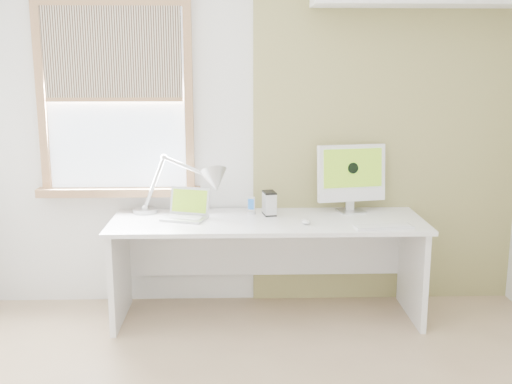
{
  "coord_description": "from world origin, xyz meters",
  "views": [
    {
      "loc": [
        -0.11,
        -2.72,
        1.81
      ],
      "look_at": [
        0.0,
        1.05,
        1.0
      ],
      "focal_mm": 42.39,
      "sensor_mm": 36.0,
      "label": 1
    }
  ],
  "objects_px": {
    "desk_lamp": "(201,184)",
    "imac": "(351,174)",
    "laptop": "(187,211)",
    "desk": "(267,244)",
    "external_drive": "(269,203)"
  },
  "relations": [
    {
      "from": "desk_lamp",
      "to": "imac",
      "type": "height_order",
      "value": "imac"
    },
    {
      "from": "laptop",
      "to": "imac",
      "type": "height_order",
      "value": "imac"
    },
    {
      "from": "desk",
      "to": "external_drive",
      "type": "xyz_separation_m",
      "value": [
        0.02,
        0.08,
        0.28
      ]
    },
    {
      "from": "desk",
      "to": "external_drive",
      "type": "height_order",
      "value": "external_drive"
    },
    {
      "from": "desk_lamp",
      "to": "external_drive",
      "type": "relative_size",
      "value": 4.39
    },
    {
      "from": "imac",
      "to": "desk",
      "type": "bearing_deg",
      "value": -165.67
    },
    {
      "from": "laptop",
      "to": "desk_lamp",
      "type": "bearing_deg",
      "value": 39.42
    },
    {
      "from": "desk",
      "to": "desk_lamp",
      "type": "distance_m",
      "value": 0.64
    },
    {
      "from": "desk_lamp",
      "to": "laptop",
      "type": "relative_size",
      "value": 2.13
    },
    {
      "from": "desk",
      "to": "laptop",
      "type": "bearing_deg",
      "value": 179.6
    },
    {
      "from": "desk_lamp",
      "to": "external_drive",
      "type": "bearing_deg",
      "value": -1.11
    },
    {
      "from": "laptop",
      "to": "external_drive",
      "type": "relative_size",
      "value": 2.06
    },
    {
      "from": "desk",
      "to": "external_drive",
      "type": "relative_size",
      "value": 12.79
    },
    {
      "from": "external_drive",
      "to": "desk_lamp",
      "type": "bearing_deg",
      "value": 178.89
    },
    {
      "from": "desk_lamp",
      "to": "imac",
      "type": "distance_m",
      "value": 1.1
    }
  ]
}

